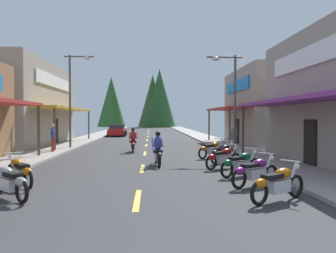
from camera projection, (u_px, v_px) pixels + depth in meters
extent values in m
cube|color=#38383A|center=(147.00, 141.00, 33.00)|extent=(9.63, 92.48, 0.10)
cube|color=#9E9991|center=(84.00, 140.00, 32.68)|extent=(2.55, 92.48, 0.12)
cube|color=#9E9991|center=(209.00, 139.00, 33.30)|extent=(2.55, 92.48, 0.12)
cube|color=#E0C64C|center=(137.00, 200.00, 8.97)|extent=(0.16, 2.40, 0.01)
cube|color=#E0C64C|center=(142.00, 168.00, 14.50)|extent=(0.16, 2.40, 0.01)
cube|color=#E0C64C|center=(145.00, 153.00, 20.63)|extent=(0.16, 2.40, 0.01)
cube|color=#E0C64C|center=(146.00, 145.00, 26.73)|extent=(0.16, 2.40, 0.01)
cube|color=#E0C64C|center=(147.00, 140.00, 32.77)|extent=(0.16, 2.40, 0.01)
cube|color=#E0C64C|center=(148.00, 136.00, 39.53)|extent=(0.16, 2.40, 0.01)
cube|color=#E0C64C|center=(148.00, 134.00, 45.46)|extent=(0.16, 2.40, 0.01)
cube|color=#E0C64C|center=(148.00, 132.00, 50.49)|extent=(0.16, 2.40, 0.01)
cube|color=#E0C64C|center=(149.00, 131.00, 55.85)|extent=(0.16, 2.40, 0.01)
cube|color=#E0C64C|center=(149.00, 130.00, 61.08)|extent=(0.16, 2.40, 0.01)
cube|color=#E0C64C|center=(149.00, 129.00, 66.50)|extent=(0.16, 2.40, 0.01)
cylinder|color=brown|center=(39.00, 132.00, 18.56)|extent=(0.14, 0.14, 2.82)
cube|color=gray|center=(14.00, 105.00, 27.31)|extent=(6.52, 13.72, 6.47)
cube|color=gold|center=(67.00, 109.00, 27.53)|extent=(1.80, 12.35, 0.16)
cylinder|color=brown|center=(55.00, 130.00, 21.64)|extent=(0.14, 0.14, 2.82)
cylinder|color=brown|center=(89.00, 126.00, 33.57)|extent=(0.14, 0.14, 2.82)
cube|color=white|center=(56.00, 82.00, 27.43)|extent=(0.10, 9.60, 0.90)
cube|color=black|center=(56.00, 132.00, 27.53)|extent=(0.08, 1.10, 2.10)
cube|color=#8C338C|center=(291.00, 101.00, 14.76)|extent=(1.80, 10.67, 0.16)
cylinder|color=brown|center=(243.00, 131.00, 19.89)|extent=(0.14, 0.14, 2.82)
cube|color=white|center=(310.00, 56.00, 14.75)|extent=(0.10, 8.30, 0.90)
cube|color=black|center=(310.00, 143.00, 14.85)|extent=(0.08, 1.10, 2.10)
cube|color=gray|center=(281.00, 107.00, 27.59)|extent=(7.13, 9.60, 6.06)
cube|color=#B72D28|center=(226.00, 109.00, 27.37)|extent=(1.80, 8.64, 0.16)
cylinder|color=brown|center=(230.00, 129.00, 23.26)|extent=(0.14, 0.14, 2.82)
cylinder|color=brown|center=(209.00, 126.00, 31.48)|extent=(0.14, 0.14, 2.82)
cube|color=#197FCC|center=(237.00, 86.00, 27.36)|extent=(0.10, 6.72, 0.90)
cube|color=black|center=(237.00, 132.00, 27.46)|extent=(0.08, 1.10, 2.10)
cylinder|color=#474C51|center=(70.00, 102.00, 23.46)|extent=(0.14, 0.14, 6.49)
cylinder|color=#474C51|center=(79.00, 57.00, 23.41)|extent=(2.05, 0.10, 0.10)
ellipsoid|color=silver|center=(87.00, 58.00, 23.44)|extent=(0.50, 0.30, 0.24)
cylinder|color=#474C51|center=(235.00, 106.00, 19.56)|extent=(0.14, 0.14, 5.75)
cylinder|color=#474C51|center=(224.00, 57.00, 19.46)|extent=(2.05, 0.10, 0.10)
ellipsoid|color=silver|center=(215.00, 59.00, 19.43)|extent=(0.50, 0.30, 0.24)
torus|color=black|center=(296.00, 186.00, 9.23)|extent=(0.59, 0.43, 0.64)
torus|color=black|center=(259.00, 193.00, 8.36)|extent=(0.59, 0.43, 0.64)
cube|color=silver|center=(278.00, 186.00, 8.79)|extent=(0.74, 0.61, 0.32)
ellipsoid|color=#BF660C|center=(283.00, 173.00, 8.90)|extent=(0.64, 0.57, 0.28)
cube|color=black|center=(272.00, 176.00, 8.64)|extent=(0.66, 0.56, 0.12)
ellipsoid|color=#BF660C|center=(261.00, 183.00, 8.38)|extent=(0.50, 0.44, 0.24)
cylinder|color=silver|center=(293.00, 174.00, 9.15)|extent=(0.35, 0.25, 0.71)
cylinder|color=silver|center=(290.00, 161.00, 9.07)|extent=(0.36, 0.53, 0.04)
sphere|color=white|center=(296.00, 166.00, 9.23)|extent=(0.16, 0.16, 0.16)
torus|color=black|center=(271.00, 174.00, 11.16)|extent=(0.59, 0.43, 0.64)
torus|color=black|center=(239.00, 179.00, 10.30)|extent=(0.59, 0.43, 0.64)
cube|color=silver|center=(256.00, 174.00, 10.73)|extent=(0.74, 0.61, 0.32)
ellipsoid|color=#721972|center=(260.00, 163.00, 10.83)|extent=(0.64, 0.57, 0.28)
cube|color=black|center=(250.00, 166.00, 10.58)|extent=(0.66, 0.56, 0.12)
ellipsoid|color=#721972|center=(240.00, 171.00, 10.32)|extent=(0.50, 0.44, 0.24)
cylinder|color=silver|center=(268.00, 164.00, 11.08)|extent=(0.35, 0.25, 0.71)
cylinder|color=silver|center=(266.00, 153.00, 11.00)|extent=(0.35, 0.53, 0.04)
sphere|color=white|center=(271.00, 158.00, 11.17)|extent=(0.16, 0.16, 0.16)
torus|color=black|center=(254.00, 166.00, 13.04)|extent=(0.59, 0.43, 0.64)
torus|color=black|center=(227.00, 169.00, 12.15)|extent=(0.59, 0.43, 0.64)
cube|color=silver|center=(241.00, 166.00, 12.59)|extent=(0.74, 0.62, 0.32)
ellipsoid|color=#0C5933|center=(245.00, 157.00, 12.70)|extent=(0.64, 0.57, 0.28)
cube|color=black|center=(237.00, 158.00, 12.44)|extent=(0.66, 0.56, 0.12)
ellipsoid|color=#0C5933|center=(228.00, 163.00, 12.18)|extent=(0.50, 0.44, 0.24)
cylinder|color=silver|center=(252.00, 158.00, 12.95)|extent=(0.34, 0.25, 0.71)
cylinder|color=silver|center=(250.00, 148.00, 12.87)|extent=(0.36, 0.52, 0.04)
sphere|color=white|center=(255.00, 152.00, 13.04)|extent=(0.16, 0.16, 0.16)
torus|color=black|center=(235.00, 160.00, 14.95)|extent=(0.58, 0.45, 0.64)
torus|color=black|center=(211.00, 163.00, 14.02)|extent=(0.58, 0.45, 0.64)
cube|color=silver|center=(224.00, 159.00, 14.48)|extent=(0.73, 0.63, 0.32)
ellipsoid|color=#A51414|center=(227.00, 152.00, 14.60)|extent=(0.64, 0.59, 0.28)
cube|color=black|center=(220.00, 153.00, 14.32)|extent=(0.65, 0.58, 0.12)
ellipsoid|color=#A51414|center=(212.00, 157.00, 14.04)|extent=(0.50, 0.45, 0.24)
cylinder|color=silver|center=(233.00, 153.00, 14.86)|extent=(0.34, 0.26, 0.71)
cylinder|color=silver|center=(231.00, 144.00, 14.78)|extent=(0.38, 0.51, 0.04)
sphere|color=white|center=(236.00, 148.00, 14.96)|extent=(0.16, 0.16, 0.16)
torus|color=black|center=(231.00, 155.00, 16.95)|extent=(0.51, 0.53, 0.64)
torus|color=black|center=(215.00, 158.00, 15.81)|extent=(0.51, 0.53, 0.64)
cube|color=silver|center=(223.00, 155.00, 16.38)|extent=(0.69, 0.70, 0.32)
ellipsoid|color=black|center=(225.00, 148.00, 16.52)|extent=(0.62, 0.63, 0.28)
cube|color=black|center=(220.00, 149.00, 16.18)|extent=(0.62, 0.63, 0.12)
ellipsoid|color=black|center=(215.00, 153.00, 15.84)|extent=(0.48, 0.48, 0.24)
cylinder|color=silver|center=(230.00, 148.00, 16.84)|extent=(0.30, 0.31, 0.71)
cylinder|color=silver|center=(229.00, 141.00, 16.74)|extent=(0.46, 0.44, 0.04)
sphere|color=white|center=(232.00, 144.00, 16.96)|extent=(0.16, 0.16, 0.16)
torus|color=black|center=(221.00, 151.00, 18.76)|extent=(0.57, 0.47, 0.64)
torus|color=black|center=(203.00, 153.00, 17.78)|extent=(0.57, 0.47, 0.64)
cube|color=silver|center=(212.00, 151.00, 18.27)|extent=(0.72, 0.65, 0.32)
ellipsoid|color=#BF660C|center=(215.00, 145.00, 18.39)|extent=(0.64, 0.60, 0.28)
cube|color=black|center=(209.00, 146.00, 18.10)|extent=(0.65, 0.59, 0.12)
ellipsoid|color=#BF660C|center=(203.00, 149.00, 17.81)|extent=(0.49, 0.46, 0.24)
cylinder|color=silver|center=(220.00, 145.00, 18.67)|extent=(0.33, 0.28, 0.71)
cylinder|color=silver|center=(218.00, 139.00, 18.58)|extent=(0.40, 0.50, 0.04)
sphere|color=white|center=(222.00, 142.00, 18.77)|extent=(0.16, 0.16, 0.16)
torus|color=black|center=(22.00, 191.00, 8.56)|extent=(0.53, 0.52, 0.64)
cube|color=silver|center=(9.00, 184.00, 9.05)|extent=(0.70, 0.69, 0.32)
ellipsoid|color=#99999E|center=(5.00, 171.00, 9.18)|extent=(0.62, 0.62, 0.28)
cube|color=black|center=(13.00, 175.00, 8.88)|extent=(0.63, 0.62, 0.12)
ellipsoid|color=#99999E|center=(21.00, 182.00, 8.59)|extent=(0.48, 0.48, 0.24)
cylinder|color=silver|center=(0.00, 159.00, 9.37)|extent=(0.45, 0.46, 0.04)
torus|color=black|center=(11.00, 173.00, 11.29)|extent=(0.49, 0.55, 0.64)
torus|color=black|center=(28.00, 179.00, 10.20)|extent=(0.49, 0.55, 0.64)
cube|color=silver|center=(19.00, 174.00, 10.74)|extent=(0.66, 0.72, 0.32)
ellipsoid|color=#BF660C|center=(17.00, 163.00, 10.88)|extent=(0.60, 0.63, 0.28)
cube|color=black|center=(22.00, 166.00, 10.55)|extent=(0.60, 0.64, 0.12)
ellipsoid|color=#BF660C|center=(27.00, 172.00, 10.23)|extent=(0.47, 0.49, 0.24)
cylinder|color=silver|center=(12.00, 164.00, 11.19)|extent=(0.28, 0.32, 0.71)
cylinder|color=silver|center=(13.00, 153.00, 11.09)|extent=(0.49, 0.42, 0.04)
sphere|color=white|center=(11.00, 157.00, 11.30)|extent=(0.16, 0.16, 0.16)
torus|color=black|center=(156.00, 157.00, 16.21)|extent=(0.15, 0.65, 0.64)
torus|color=black|center=(159.00, 160.00, 14.73)|extent=(0.15, 0.65, 0.64)
cube|color=silver|center=(158.00, 157.00, 15.47)|extent=(0.33, 0.72, 0.32)
ellipsoid|color=black|center=(157.00, 149.00, 15.66)|extent=(0.36, 0.58, 0.28)
cube|color=black|center=(158.00, 151.00, 15.21)|extent=(0.32, 0.62, 0.12)
ellipsoid|color=black|center=(159.00, 155.00, 14.77)|extent=(0.27, 0.46, 0.24)
cylinder|color=silver|center=(156.00, 150.00, 16.08)|extent=(0.09, 0.37, 0.71)
cylinder|color=silver|center=(157.00, 142.00, 15.95)|extent=(0.60, 0.08, 0.04)
sphere|color=white|center=(156.00, 145.00, 16.23)|extent=(0.16, 0.16, 0.16)
ellipsoid|color=#333F8C|center=(158.00, 143.00, 15.30)|extent=(0.41, 0.41, 0.64)
sphere|color=black|center=(158.00, 134.00, 15.34)|extent=(0.24, 0.24, 0.24)
cylinder|color=#333F8C|center=(154.00, 150.00, 15.46)|extent=(0.17, 0.43, 0.24)
cylinder|color=#333F8C|center=(153.00, 142.00, 15.57)|extent=(0.14, 0.51, 0.40)
cylinder|color=#333F8C|center=(161.00, 150.00, 15.50)|extent=(0.17, 0.43, 0.24)
cylinder|color=#333F8C|center=(162.00, 142.00, 15.63)|extent=(0.14, 0.51, 0.40)
torus|color=black|center=(133.00, 146.00, 22.28)|extent=(0.12, 0.64, 0.64)
torus|color=black|center=(133.00, 148.00, 20.79)|extent=(0.12, 0.64, 0.64)
cube|color=silver|center=(133.00, 146.00, 21.54)|extent=(0.30, 0.71, 0.32)
ellipsoid|color=#A51414|center=(133.00, 140.00, 21.73)|extent=(0.34, 0.57, 0.28)
cube|color=black|center=(133.00, 142.00, 21.28)|extent=(0.30, 0.61, 0.12)
ellipsoid|color=#A51414|center=(133.00, 144.00, 20.83)|extent=(0.26, 0.45, 0.24)
cylinder|color=silver|center=(133.00, 141.00, 22.15)|extent=(0.07, 0.37, 0.71)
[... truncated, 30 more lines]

